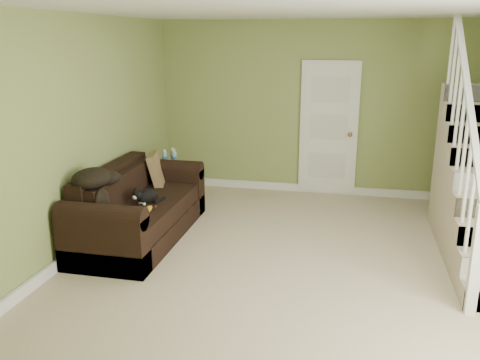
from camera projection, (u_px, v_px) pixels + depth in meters
The scene contains 14 objects.
floor at pixel (301, 266), 5.39m from camera, with size 5.00×5.50×0.01m, color tan.
ceiling at pixel (310, 9), 4.68m from camera, with size 5.00×5.50×0.01m, color white.
wall_back at pixel (323, 109), 7.62m from camera, with size 5.00×0.04×2.60m, color #83924F.
wall_front at pixel (250, 262), 2.45m from camera, with size 5.00×0.04×2.60m, color #83924F.
wall_left at pixel (77, 136), 5.56m from camera, with size 0.04×5.50×2.60m, color #83924F.
baseboard_back at pixel (319, 189), 7.93m from camera, with size 5.00×0.04×0.12m, color white.
baseboard_left at pixel (88, 241), 5.89m from camera, with size 0.04×5.50×0.12m, color white.
door at pixel (329, 129), 7.64m from camera, with size 0.86×0.12×2.02m.
sofa at pixel (137, 211), 6.10m from camera, with size 0.94×2.19×0.87m.
side_table at pixel (172, 181), 7.54m from camera, with size 0.55×0.55×0.77m.
cat at pixel (147, 196), 5.93m from camera, with size 0.27×0.47×0.22m.
banana at pixel (148, 210), 5.64m from camera, with size 0.06×0.22×0.06m, color gold.
throw_pillow at pixel (156, 170), 6.71m from camera, with size 0.11×0.43×0.43m, color brown.
throw_blanket at pixel (92, 178), 5.42m from camera, with size 0.38×0.51×0.21m, color black.
Camera 1 is at (0.44, -4.96, 2.35)m, focal length 38.00 mm.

